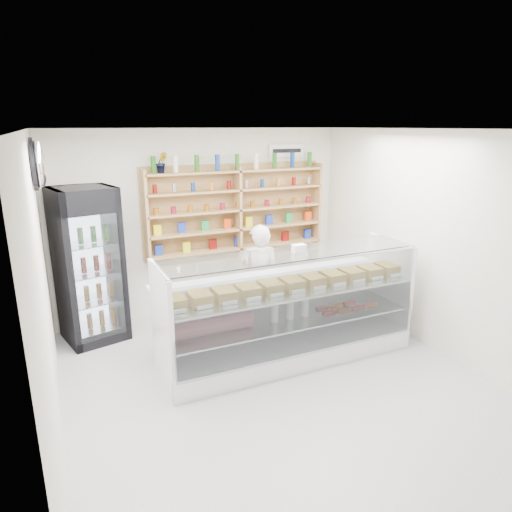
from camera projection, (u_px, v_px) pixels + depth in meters
name	position (u px, v px, depth m)	size (l,w,h in m)	color
room	(279.00, 267.00, 4.79)	(5.00, 5.00, 5.00)	silver
display_counter	(287.00, 329.00, 5.72)	(3.17, 0.95, 1.38)	white
shop_worker	(259.00, 279.00, 6.35)	(0.57, 0.37, 1.55)	silver
drinks_cooler	(89.00, 265.00, 6.05)	(0.90, 0.89, 2.09)	black
wall_shelving	(238.00, 210.00, 6.98)	(2.84, 0.28, 1.33)	#A47D4D
potted_plant	(162.00, 162.00, 6.32)	(0.16, 0.13, 0.29)	#1E6626
security_mirror	(39.00, 164.00, 4.68)	(0.15, 0.50, 0.50)	silver
wall_sign	(286.00, 151.00, 7.22)	(0.62, 0.03, 0.20)	white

